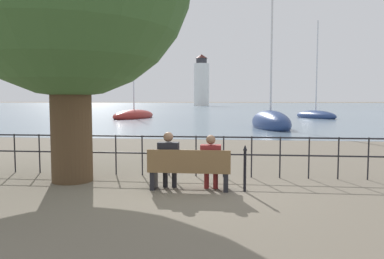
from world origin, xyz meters
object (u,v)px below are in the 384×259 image
(closed_umbrella, at_px, (245,166))
(sailboat_1, at_px, (316,115))
(sailboat_2, at_px, (270,123))
(harbor_lighthouse, at_px, (201,82))
(seated_person_left, at_px, (169,158))
(park_bench, at_px, (189,171))
(sailboat_0, at_px, (134,116))
(seated_person_right, at_px, (211,160))

(closed_umbrella, distance_m, sailboat_1, 35.98)
(sailboat_2, distance_m, harbor_lighthouse, 111.22)
(seated_person_left, bearing_deg, sailboat_1, 73.10)
(sailboat_1, bearing_deg, seated_person_left, -131.60)
(park_bench, height_order, harbor_lighthouse, harbor_lighthouse)
(closed_umbrella, relative_size, sailboat_2, 0.09)
(sailboat_2, xyz_separation_m, harbor_lighthouse, (-14.09, 110.01, 8.29))
(sailboat_0, bearing_deg, harbor_lighthouse, 105.82)
(park_bench, bearing_deg, seated_person_left, 170.86)
(sailboat_0, distance_m, sailboat_2, 18.59)
(sailboat_1, height_order, harbor_lighthouse, harbor_lighthouse)
(closed_umbrella, height_order, sailboat_1, sailboat_1)
(seated_person_left, bearing_deg, harbor_lighthouse, 94.47)
(park_bench, distance_m, closed_umbrella, 1.20)
(closed_umbrella, height_order, harbor_lighthouse, harbor_lighthouse)
(sailboat_1, distance_m, harbor_lighthouse, 96.48)
(park_bench, relative_size, seated_person_left, 1.42)
(park_bench, relative_size, seated_person_right, 1.48)
(seated_person_left, height_order, harbor_lighthouse, harbor_lighthouse)
(seated_person_left, distance_m, harbor_lighthouse, 129.30)
(sailboat_0, bearing_deg, closed_umbrella, -55.62)
(sailboat_2, bearing_deg, seated_person_right, -109.67)
(seated_person_right, height_order, closed_umbrella, seated_person_right)
(park_bench, height_order, sailboat_1, sailboat_1)
(sailboat_0, bearing_deg, sailboat_2, -28.95)
(closed_umbrella, xyz_separation_m, harbor_lighthouse, (-11.72, 128.73, 8.13))
(sailboat_0, xyz_separation_m, harbor_lighthouse, (-0.78, 97.03, 8.40))
(seated_person_left, xyz_separation_m, sailboat_1, (10.57, 34.79, -0.39))
(park_bench, height_order, seated_person_left, seated_person_left)
(seated_person_left, distance_m, sailboat_0, 32.97)
(seated_person_left, height_order, sailboat_2, sailboat_2)
(park_bench, distance_m, harbor_lighthouse, 129.43)
(seated_person_left, bearing_deg, sailboat_2, 77.81)
(sailboat_2, bearing_deg, park_bench, -111.01)
(seated_person_left, distance_m, seated_person_right, 0.93)
(harbor_lighthouse, bearing_deg, park_bench, -85.33)
(closed_umbrella, distance_m, harbor_lighthouse, 129.52)
(seated_person_right, relative_size, sailboat_2, 0.11)
(closed_umbrella, bearing_deg, seated_person_left, 177.60)
(closed_umbrella, bearing_deg, park_bench, -179.77)
(seated_person_right, distance_m, closed_umbrella, 0.74)
(seated_person_right, relative_size, sailboat_1, 0.11)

